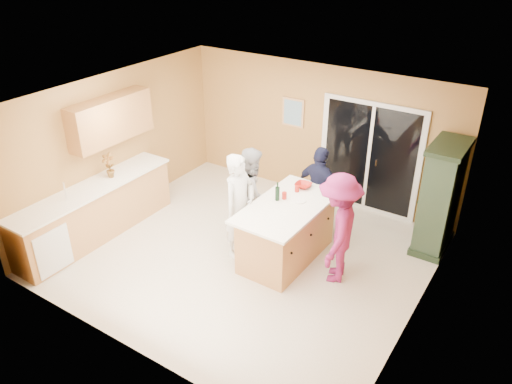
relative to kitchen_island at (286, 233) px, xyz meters
The scene contains 22 objects.
floor 0.81m from the kitchen_island, 154.21° to the right, with size 5.50×5.50×0.00m, color beige.
ceiling 2.25m from the kitchen_island, 154.21° to the right, with size 5.50×5.00×0.10m, color white.
wall_back 2.44m from the kitchen_island, 105.24° to the left, with size 5.50×0.10×2.60m, color tan.
wall_front 2.98m from the kitchen_island, 102.17° to the right, with size 5.50×0.10×2.60m, color tan.
wall_left 3.47m from the kitchen_island, behind, with size 0.10×5.00×2.60m, color tan.
wall_right 2.33m from the kitchen_island, ahead, with size 0.10×5.00×2.60m, color tan.
left_cabinet_run 3.33m from the kitchen_island, 156.27° to the right, with size 0.65×3.05×1.24m.
upper_cabinets 3.51m from the kitchen_island, behind, with size 0.35×1.60×0.75m, color #BA8148.
sliding_door 2.30m from the kitchen_island, 78.35° to the left, with size 1.90×0.07×2.10m.
framed_picture 2.72m from the kitchen_island, 117.79° to the left, with size 0.46×0.04×0.56m.
kitchen_island is the anchor object (origin of this frame).
green_hutch 2.52m from the kitchen_island, 40.44° to the left, with size 0.53×1.00×1.85m.
woman_white 0.86m from the kitchen_island, 156.98° to the right, with size 0.64×0.42×1.75m, color silver.
woman_grey 0.94m from the kitchen_island, 161.44° to the left, with size 0.79×0.61×1.62m, color #A0A0A2.
woman_navy 1.06m from the kitchen_island, 87.01° to the left, with size 0.92×0.38×1.57m, color #171B34.
woman_magenta 0.97m from the kitchen_island, ahead, with size 1.12×0.64×1.73m, color #811C63.
serving_bowl 0.85m from the kitchen_island, 96.77° to the left, with size 0.27×0.27×0.07m, color #A71B12.
tulip_vase 3.23m from the kitchen_island, 165.86° to the right, with size 0.23×0.16×0.44m, color red.
tumbler_near 0.61m from the kitchen_island, 134.44° to the left, with size 0.08×0.08×0.11m, color #A71B12.
tumbler_far 0.73m from the kitchen_island, 100.97° to the left, with size 0.07×0.07×0.10m, color #A71B12.
wine_bottle 0.67m from the kitchen_island, 167.59° to the left, with size 0.07×0.07×0.31m.
white_plate 0.57m from the kitchen_island, 68.69° to the left, with size 0.24×0.24×0.02m, color white.
Camera 1 is at (3.82, -5.54, 4.76)m, focal length 35.00 mm.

